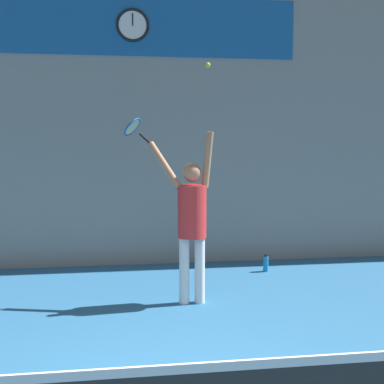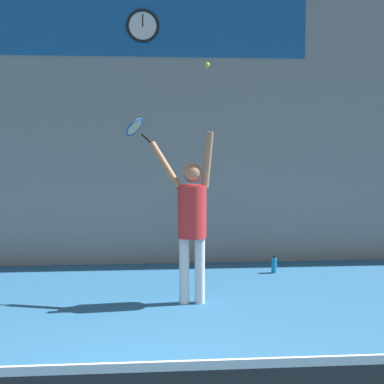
% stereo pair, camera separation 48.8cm
% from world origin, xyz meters
% --- Properties ---
extents(back_wall, '(18.00, 0.10, 5.00)m').
position_xyz_m(back_wall, '(0.00, 5.32, 2.50)').
color(back_wall, gray).
rests_on(back_wall, ground_plane).
extents(sponsor_banner, '(5.23, 0.02, 0.97)m').
position_xyz_m(sponsor_banner, '(0.00, 5.26, 3.94)').
color(sponsor_banner, '#195B9E').
extents(scoreboard_clock, '(0.54, 0.05, 0.54)m').
position_xyz_m(scoreboard_clock, '(-0.09, 5.24, 3.94)').
color(scoreboard_clock, white).
extents(tennis_player, '(0.84, 0.51, 2.20)m').
position_xyz_m(tennis_player, '(0.54, 3.00, 1.13)').
color(tennis_player, white).
rests_on(tennis_player, ground_plane).
extents(tennis_racket, '(0.40, 0.36, 0.35)m').
position_xyz_m(tennis_racket, '(-0.17, 3.39, 2.25)').
color(tennis_racket, black).
extents(tennis_ball, '(0.06, 0.06, 0.06)m').
position_xyz_m(tennis_ball, '(0.72, 2.87, 3.00)').
color(tennis_ball, '#CCDB2D').
extents(water_bottle, '(0.08, 0.08, 0.28)m').
position_xyz_m(water_bottle, '(1.96, 4.47, 0.13)').
color(water_bottle, '#198CCC').
rests_on(water_bottle, ground_plane).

